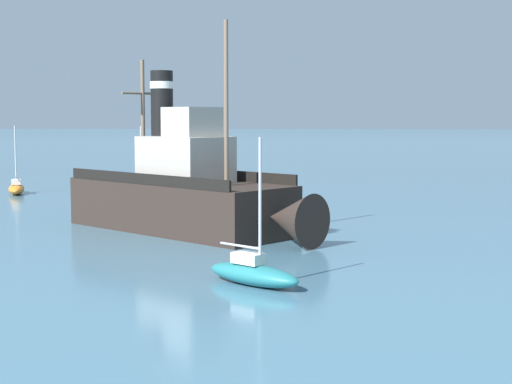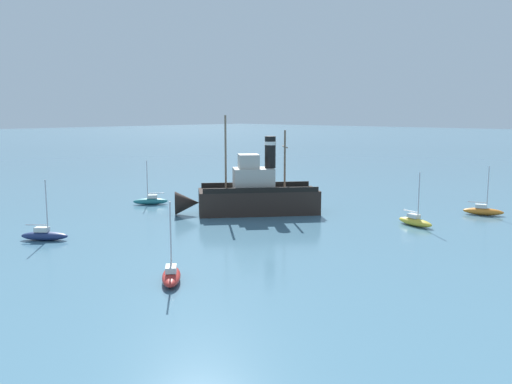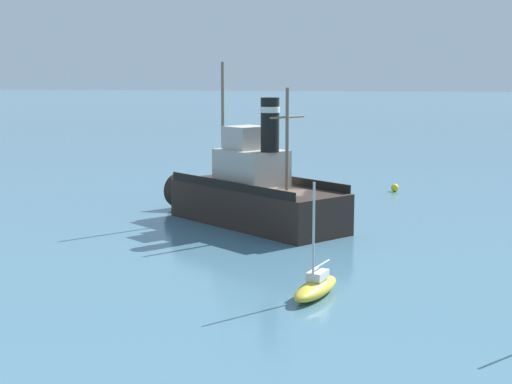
{
  "view_description": "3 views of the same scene",
  "coord_description": "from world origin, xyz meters",
  "px_view_note": "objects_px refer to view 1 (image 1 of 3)",
  "views": [
    {
      "loc": [
        39.79,
        7.61,
        5.58
      ],
      "look_at": [
        0.26,
        5.52,
        1.74
      ],
      "focal_mm": 55.0,
      "sensor_mm": 36.0,
      "label": 1
    },
    {
      "loc": [
        -34.56,
        42.0,
        10.21
      ],
      "look_at": [
        0.23,
        4.12,
        2.59
      ],
      "focal_mm": 38.0,
      "sensor_mm": 36.0,
      "label": 2
    },
    {
      "loc": [
        -44.48,
        -5.87,
        9.45
      ],
      "look_at": [
        -0.59,
        1.45,
        2.45
      ],
      "focal_mm": 55.0,
      "sensor_mm": 36.0,
      "label": 3
    }
  ],
  "objects_px": {
    "sailboat_yellow": "(139,192)",
    "sailboat_orange": "(16,188)",
    "sailboat_teal": "(253,272)",
    "old_tugboat": "(187,194)"
  },
  "relations": [
    {
      "from": "sailboat_orange",
      "to": "sailboat_teal",
      "type": "distance_m",
      "value": 35.03
    },
    {
      "from": "sailboat_teal",
      "to": "sailboat_orange",
      "type": "bearing_deg",
      "value": -147.66
    },
    {
      "from": "old_tugboat",
      "to": "sailboat_yellow",
      "type": "distance_m",
      "value": 16.08
    },
    {
      "from": "sailboat_yellow",
      "to": "sailboat_orange",
      "type": "height_order",
      "value": "same"
    },
    {
      "from": "sailboat_yellow",
      "to": "sailboat_orange",
      "type": "bearing_deg",
      "value": -105.41
    },
    {
      "from": "old_tugboat",
      "to": "sailboat_teal",
      "type": "relative_size",
      "value": 2.69
    },
    {
      "from": "sailboat_yellow",
      "to": "sailboat_orange",
      "type": "distance_m",
      "value": 9.82
    },
    {
      "from": "old_tugboat",
      "to": "sailboat_teal",
      "type": "bearing_deg",
      "value": 17.92
    },
    {
      "from": "sailboat_orange",
      "to": "sailboat_teal",
      "type": "xyz_separation_m",
      "value": [
        29.6,
        18.74,
        0.0
      ]
    },
    {
      "from": "sailboat_yellow",
      "to": "sailboat_teal",
      "type": "bearing_deg",
      "value": 18.96
    }
  ]
}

